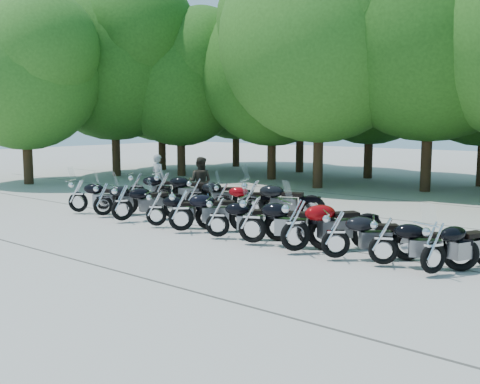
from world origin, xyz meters
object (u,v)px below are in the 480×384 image
Objects in this scene: motorcycle_7 at (296,223)px; motorcycle_15 at (252,198)px; motorcycle_5 at (218,216)px; motorcycle_13 at (196,193)px; motorcycle_6 at (252,218)px; motorcycle_10 at (434,246)px; rider_0 at (158,177)px; motorcycle_3 at (156,208)px; motorcycle_8 at (336,233)px; motorcycle_11 at (137,186)px; motorcycle_4 at (181,209)px; motorcycle_14 at (223,197)px; rider_1 at (200,182)px; motorcycle_0 at (78,194)px; motorcycle_12 at (164,188)px; motorcycle_2 at (122,201)px; motorcycle_1 at (103,198)px; motorcycle_9 at (384,239)px.

motorcycle_15 is (-3.30, 2.64, 0.00)m from motorcycle_7.
motorcycle_7 reaches higher than motorcycle_5.
motorcycle_15 is at bearing -134.05° from motorcycle_13.
motorcycle_5 is 1.12m from motorcycle_6.
rider_0 is (-11.73, 3.64, 0.26)m from motorcycle_10.
motorcycle_8 reaches higher than motorcycle_3.
motorcycle_3 is 4.55m from motorcycle_11.
motorcycle_7 is 1.00m from motorcycle_8.
motorcycle_4 is at bearing 177.42° from motorcycle_13.
motorcycle_14 is 2.02m from rider_1.
motorcycle_10 is 6.83m from motorcycle_15.
motorcycle_8 is at bearing -113.08° from motorcycle_6.
motorcycle_0 is 0.93× the size of motorcycle_6.
motorcycle_4 is 2.64m from motorcycle_15.
motorcycle_6 is 6.47m from motorcycle_12.
motorcycle_2 is 2.42m from motorcycle_4.
motorcycle_1 is at bearing 56.63° from motorcycle_5.
motorcycle_3 is 2.93m from motorcycle_13.
motorcycle_14 is (0.13, 2.68, 0.01)m from motorcycle_3.
motorcycle_10 is 11.81m from motorcycle_11.
motorcycle_13 reaches higher than motorcycle_3.
motorcycle_12 is at bearing 13.70° from motorcycle_7.
motorcycle_4 is 4.45m from motorcycle_12.
motorcycle_12 is at bearing 31.76° from motorcycle_8.
motorcycle_0 reaches higher than motorcycle_5.
motorcycle_2 is at bearing -172.51° from motorcycle_11.
motorcycle_1 is 8.25m from motorcycle_8.
motorcycle_7 is 8.88m from motorcycle_11.
motorcycle_11 is (-11.55, 2.46, 0.04)m from motorcycle_10.
motorcycle_7 reaches higher than motorcycle_0.
motorcycle_8 is (2.28, -0.02, -0.06)m from motorcycle_6.
motorcycle_7 is 1.14× the size of motorcycle_8.
motorcycle_14 is (1.21, -0.04, -0.03)m from motorcycle_13.
motorcycle_4 is at bearing -122.42° from motorcycle_0.
motorcycle_13 is 1.27× the size of rider_0.
motorcycle_15 is 5.49m from rider_0.
motorcycle_0 is 5.97m from motorcycle_5.
motorcycle_2 is (1.18, -0.21, 0.03)m from motorcycle_1.
rider_0 is at bearing 6.61° from motorcycle_10.
motorcycle_6 is 1.15× the size of motorcycle_14.
motorcycle_13 is at bearing -74.99° from motorcycle_0.
motorcycle_6 is 1.10× the size of motorcycle_8.
motorcycle_14 is (2.62, 0.08, -0.10)m from motorcycle_12.
motorcycle_4 is 1.25m from motorcycle_5.
motorcycle_6 is (2.36, 0.05, 0.02)m from motorcycle_4.
motorcycle_2 is 8.09m from motorcycle_9.
rider_1 reaches higher than rider_0.
motorcycle_2 is 0.96× the size of motorcycle_4.
rider_1 is (0.87, 3.44, 0.26)m from motorcycle_1.
motorcycle_9 is 7.08m from motorcycle_14.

